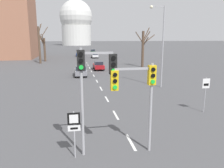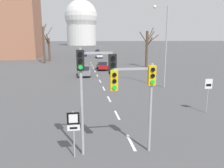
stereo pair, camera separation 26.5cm
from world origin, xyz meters
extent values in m
cube|color=silver|center=(0.00, 7.32, 0.00)|extent=(0.16, 2.00, 0.01)
cube|color=silver|center=(0.00, 11.82, 0.00)|extent=(0.16, 2.00, 0.01)
cube|color=silver|center=(0.00, 16.32, 0.00)|extent=(0.16, 2.00, 0.01)
cube|color=silver|center=(0.00, 20.82, 0.00)|extent=(0.16, 2.00, 0.01)
cube|color=silver|center=(0.00, 25.32, 0.00)|extent=(0.16, 2.00, 0.01)
cube|color=silver|center=(0.00, 29.82, 0.00)|extent=(0.16, 2.00, 0.01)
cube|color=silver|center=(0.00, 34.32, 0.00)|extent=(0.16, 2.00, 0.01)
cube|color=silver|center=(0.00, 38.82, 0.00)|extent=(0.16, 2.00, 0.01)
cube|color=silver|center=(0.00, 43.32, 0.00)|extent=(0.16, 2.00, 0.01)
cube|color=silver|center=(0.00, 47.82, 0.00)|extent=(0.16, 2.00, 0.01)
cylinder|color=#9E9EA3|center=(-2.69, 6.44, 2.67)|extent=(0.14, 0.14, 5.33)
cube|color=black|center=(-2.69, 6.44, 4.75)|extent=(0.36, 0.28, 0.96)
cylinder|color=black|center=(-2.69, 6.27, 5.05)|extent=(0.20, 0.06, 0.20)
cylinder|color=black|center=(-2.69, 6.27, 4.75)|extent=(0.20, 0.06, 0.20)
cylinder|color=green|center=(-2.69, 6.27, 4.46)|extent=(0.20, 0.06, 0.20)
cube|color=#9E9EA3|center=(-1.94, 6.44, 5.08)|extent=(1.50, 0.10, 0.10)
cube|color=black|center=(-1.19, 6.44, 4.55)|extent=(0.36, 0.28, 0.96)
cylinder|color=black|center=(-1.19, 6.27, 4.85)|extent=(0.20, 0.06, 0.20)
cylinder|color=black|center=(-1.19, 6.27, 4.55)|extent=(0.20, 0.06, 0.20)
cylinder|color=green|center=(-1.19, 6.27, 4.26)|extent=(0.20, 0.06, 0.20)
cylinder|color=#9E9EA3|center=(0.71, 6.28, 2.29)|extent=(0.14, 0.14, 4.57)
cube|color=yellow|center=(0.71, 6.28, 3.99)|extent=(0.36, 0.28, 0.96)
cylinder|color=black|center=(0.71, 6.11, 4.29)|extent=(0.20, 0.06, 0.20)
cylinder|color=black|center=(0.71, 6.11, 3.99)|extent=(0.20, 0.06, 0.20)
cylinder|color=green|center=(0.71, 6.11, 3.70)|extent=(0.20, 0.06, 0.20)
cube|color=#9E9EA3|center=(-0.22, 6.28, 4.32)|extent=(1.86, 0.10, 0.10)
cube|color=yellow|center=(-1.15, 6.28, 3.79)|extent=(0.36, 0.28, 0.96)
cylinder|color=black|center=(-1.15, 6.11, 4.09)|extent=(0.20, 0.06, 0.20)
cylinder|color=black|center=(-1.15, 6.11, 3.79)|extent=(0.20, 0.06, 0.20)
cylinder|color=green|center=(-1.15, 6.11, 3.50)|extent=(0.20, 0.06, 0.20)
cylinder|color=#9E9EA3|center=(-3.11, 6.24, 1.19)|extent=(0.07, 0.07, 2.37)
cube|color=black|center=(-3.11, 6.22, 2.02)|extent=(0.60, 0.03, 0.60)
cube|color=white|center=(-3.11, 6.20, 2.02)|extent=(0.42, 0.01, 0.42)
cube|color=white|center=(-3.11, 6.22, 1.54)|extent=(0.60, 0.03, 0.28)
cube|color=black|center=(-3.11, 6.20, 1.54)|extent=(0.36, 0.01, 0.10)
cylinder|color=#9E9EA3|center=(7.00, 11.29, 1.38)|extent=(0.07, 0.07, 2.76)
cube|color=white|center=(7.00, 11.27, 2.33)|extent=(0.60, 0.03, 0.76)
cube|color=black|center=(7.00, 11.25, 2.23)|extent=(0.42, 0.01, 0.19)
cylinder|color=#9E9EA3|center=(7.15, 20.34, 4.64)|extent=(0.16, 0.16, 9.27)
cube|color=#9E9EA3|center=(6.38, 20.34, 9.17)|extent=(1.54, 0.10, 0.10)
sphere|color=#F2EAC6|center=(5.61, 20.34, 9.09)|extent=(0.36, 0.36, 0.36)
cube|color=maroon|center=(1.47, 36.23, 0.66)|extent=(1.72, 4.44, 0.65)
cube|color=#1E232D|center=(1.47, 36.01, 1.28)|extent=(1.46, 2.13, 0.58)
cylinder|color=black|center=(0.66, 37.61, 0.34)|extent=(0.18, 0.68, 0.68)
cylinder|color=black|center=(2.28, 37.61, 0.34)|extent=(0.18, 0.68, 0.68)
cylinder|color=black|center=(0.66, 34.85, 0.34)|extent=(0.18, 0.68, 0.68)
cylinder|color=black|center=(2.28, 34.85, 0.34)|extent=(0.18, 0.68, 0.68)
cube|color=navy|center=(-1.22, 67.63, 0.66)|extent=(1.86, 4.14, 0.66)
cube|color=#1E232D|center=(-1.22, 67.42, 1.33)|extent=(1.58, 1.99, 0.67)
cylinder|color=black|center=(-2.10, 68.91, 0.33)|extent=(0.18, 0.67, 0.67)
cylinder|color=black|center=(-0.34, 68.91, 0.33)|extent=(0.18, 0.67, 0.67)
cylinder|color=black|center=(-2.10, 66.34, 0.33)|extent=(0.18, 0.67, 0.67)
cylinder|color=black|center=(-0.34, 66.34, 0.33)|extent=(0.18, 0.67, 0.67)
cube|color=silver|center=(3.13, 60.36, 0.66)|extent=(1.69, 4.03, 0.59)
cube|color=#1E232D|center=(3.13, 60.16, 1.29)|extent=(1.44, 1.94, 0.68)
cylinder|color=black|center=(2.34, 61.61, 0.36)|extent=(0.18, 0.72, 0.72)
cylinder|color=black|center=(3.93, 61.61, 0.36)|extent=(0.18, 0.72, 0.72)
cylinder|color=black|center=(2.34, 59.11, 0.36)|extent=(0.18, 0.72, 0.72)
cylinder|color=black|center=(3.93, 59.11, 0.36)|extent=(0.18, 0.72, 0.72)
cube|color=slate|center=(-2.01, 30.02, 0.64)|extent=(1.75, 4.52, 0.67)
cube|color=#1E232D|center=(-2.01, 29.79, 1.29)|extent=(1.49, 2.17, 0.63)
cylinder|color=black|center=(-2.84, 31.42, 0.31)|extent=(0.18, 0.62, 0.62)
cylinder|color=black|center=(-1.18, 31.42, 0.31)|extent=(0.18, 0.62, 0.62)
cylinder|color=black|center=(-2.84, 28.61, 0.31)|extent=(0.18, 0.62, 0.62)
cylinder|color=black|center=(-1.18, 28.61, 0.31)|extent=(0.18, 0.62, 0.62)
cube|color=#2D4C33|center=(4.08, 78.00, 0.65)|extent=(1.68, 4.44, 0.59)
cube|color=#1E232D|center=(4.08, 77.78, 1.29)|extent=(1.43, 2.13, 0.68)
cylinder|color=black|center=(3.29, 79.38, 0.36)|extent=(0.18, 0.71, 0.71)
cylinder|color=black|center=(4.87, 79.38, 0.36)|extent=(0.18, 0.71, 0.71)
cylinder|color=black|center=(3.29, 76.63, 0.36)|extent=(0.18, 0.71, 0.71)
cylinder|color=black|center=(4.87, 76.63, 0.36)|extent=(0.18, 0.71, 0.71)
cylinder|color=brown|center=(-10.53, 48.40, 4.14)|extent=(0.46, 0.46, 8.28)
cylinder|color=brown|center=(-9.57, 49.28, 6.72)|extent=(1.94, 1.99, 3.17)
cylinder|color=brown|center=(-10.51, 49.64, 5.78)|extent=(0.19, 2.56, 1.64)
cylinder|color=brown|center=(-10.31, 48.94, 7.67)|extent=(0.57, 1.24, 2.33)
cylinder|color=brown|center=(-10.25, 49.21, 7.93)|extent=(0.65, 1.76, 2.11)
cylinder|color=brown|center=(10.64, 38.49, 3.55)|extent=(0.51, 0.51, 7.09)
cylinder|color=brown|center=(10.97, 37.87, 5.05)|extent=(0.78, 1.41, 1.81)
cylinder|color=brown|center=(11.33, 38.50, 5.96)|extent=(1.54, 0.19, 2.25)
cylinder|color=brown|center=(9.88, 38.53, 5.83)|extent=(1.67, 0.26, 2.29)
cylinder|color=brown|center=(11.35, 38.78, 6.44)|extent=(1.57, 0.77, 2.74)
cylinder|color=brown|center=(11.94, 38.81, 5.52)|extent=(2.70, 0.92, 1.89)
cylinder|color=brown|center=(-10.02, 53.15, 2.86)|extent=(0.53, 0.53, 5.73)
cylinder|color=brown|center=(-10.54, 53.75, 4.77)|extent=(1.11, 1.41, 1.71)
cylinder|color=brown|center=(-10.38, 52.60, 5.32)|extent=(0.85, 1.28, 2.01)
cylinder|color=brown|center=(-10.15, 52.28, 5.52)|extent=(0.40, 1.90, 2.42)
cylinder|color=brown|center=(-10.43, 53.15, 5.09)|extent=(0.98, 0.18, 1.71)
cylinder|color=silver|center=(0.00, 175.53, 7.59)|extent=(22.78, 22.78, 15.19)
sphere|color=silver|center=(0.00, 175.53, 22.15)|extent=(25.31, 25.31, 25.31)
cylinder|color=silver|center=(0.00, 175.53, 33.54)|extent=(3.04, 3.04, 4.43)
cube|color=#9E664C|center=(-23.03, 63.81, 9.54)|extent=(18.00, 14.00, 19.09)
camera|label=1|loc=(-3.02, -3.69, 5.77)|focal=35.00mm
camera|label=2|loc=(-2.76, -3.73, 5.77)|focal=35.00mm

